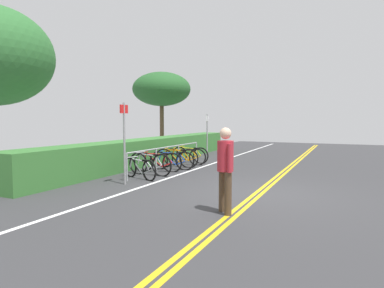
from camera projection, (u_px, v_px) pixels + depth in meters
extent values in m
cube|color=#353538|center=(259.00, 194.00, 8.38)|extent=(38.69, 12.69, 0.05)
cube|color=gold|center=(262.00, 194.00, 8.34)|extent=(34.82, 0.10, 0.00)
cube|color=gold|center=(256.00, 193.00, 8.41)|extent=(34.82, 0.10, 0.00)
cube|color=white|center=(153.00, 183.00, 9.69)|extent=(34.82, 0.12, 0.00)
cylinder|color=#9EA0A5|center=(127.00, 167.00, 10.02)|extent=(0.05, 0.05, 0.84)
cylinder|color=#9EA0A5|center=(156.00, 161.00, 11.56)|extent=(0.05, 0.05, 0.84)
cylinder|color=#9EA0A5|center=(179.00, 156.00, 13.11)|extent=(0.05, 0.05, 0.84)
cylinder|color=#9EA0A5|center=(196.00, 152.00, 14.65)|extent=(0.05, 0.05, 0.84)
cylinder|color=#9EA0A5|center=(168.00, 147.00, 12.30)|extent=(5.12, 0.04, 0.04)
torus|color=black|center=(130.00, 167.00, 10.77)|extent=(0.28, 0.65, 0.67)
torus|color=black|center=(149.00, 171.00, 10.07)|extent=(0.28, 0.65, 0.67)
cylinder|color=silver|center=(137.00, 166.00, 10.50)|extent=(0.23, 0.55, 0.46)
cylinder|color=silver|center=(138.00, 160.00, 10.44)|extent=(0.27, 0.65, 0.07)
cylinder|color=silver|center=(144.00, 168.00, 10.26)|extent=(0.09, 0.17, 0.41)
cylinder|color=silver|center=(146.00, 172.00, 10.20)|extent=(0.16, 0.35, 0.17)
cylinder|color=silver|center=(147.00, 166.00, 10.14)|extent=(0.12, 0.25, 0.29)
cylinder|color=silver|center=(131.00, 163.00, 10.73)|extent=(0.08, 0.14, 0.30)
cube|color=black|center=(145.00, 161.00, 10.20)|extent=(0.14, 0.22, 0.05)
cylinder|color=silver|center=(132.00, 157.00, 10.68)|extent=(0.44, 0.18, 0.03)
torus|color=black|center=(138.00, 164.00, 11.32)|extent=(0.10, 0.77, 0.77)
torus|color=black|center=(162.00, 165.00, 10.87)|extent=(0.10, 0.77, 0.77)
cylinder|color=silver|center=(147.00, 162.00, 11.14)|extent=(0.07, 0.55, 0.53)
cylinder|color=silver|center=(148.00, 155.00, 11.10)|extent=(0.08, 0.65, 0.07)
cylinder|color=silver|center=(155.00, 163.00, 10.99)|extent=(0.05, 0.16, 0.47)
cylinder|color=silver|center=(157.00, 168.00, 10.95)|extent=(0.06, 0.35, 0.19)
cylinder|color=silver|center=(159.00, 161.00, 10.90)|extent=(0.05, 0.24, 0.32)
cylinder|color=silver|center=(139.00, 159.00, 11.29)|extent=(0.04, 0.13, 0.35)
cube|color=black|center=(156.00, 155.00, 10.94)|extent=(0.09, 0.20, 0.05)
cylinder|color=silver|center=(140.00, 152.00, 11.25)|extent=(0.46, 0.06, 0.03)
torus|color=black|center=(144.00, 162.00, 11.88)|extent=(0.27, 0.71, 0.72)
torus|color=black|center=(172.00, 163.00, 11.75)|extent=(0.27, 0.71, 0.72)
cylinder|color=red|center=(154.00, 160.00, 11.83)|extent=(0.21, 0.58, 0.49)
cylinder|color=red|center=(156.00, 154.00, 11.80)|extent=(0.25, 0.69, 0.07)
cylinder|color=red|center=(164.00, 161.00, 11.78)|extent=(0.08, 0.17, 0.44)
cylinder|color=red|center=(167.00, 165.00, 11.78)|extent=(0.15, 0.37, 0.18)
cylinder|color=red|center=(169.00, 159.00, 11.75)|extent=(0.11, 0.26, 0.31)
cylinder|color=red|center=(145.00, 158.00, 11.87)|extent=(0.08, 0.14, 0.33)
cube|color=black|center=(166.00, 154.00, 11.75)|extent=(0.14, 0.21, 0.05)
cylinder|color=red|center=(146.00, 152.00, 11.84)|extent=(0.45, 0.16, 0.03)
torus|color=black|center=(159.00, 161.00, 12.41)|extent=(0.24, 0.70, 0.71)
torus|color=black|center=(185.00, 161.00, 12.24)|extent=(0.24, 0.70, 0.71)
cylinder|color=#1947B7|center=(169.00, 159.00, 12.34)|extent=(0.18, 0.56, 0.49)
cylinder|color=#1947B7|center=(170.00, 153.00, 12.31)|extent=(0.21, 0.67, 0.07)
cylinder|color=#1947B7|center=(177.00, 159.00, 12.28)|extent=(0.08, 0.17, 0.44)
cylinder|color=#1947B7|center=(180.00, 163.00, 12.27)|extent=(0.13, 0.36, 0.18)
cylinder|color=#1947B7|center=(182.00, 157.00, 12.24)|extent=(0.10, 0.25, 0.30)
cylinder|color=#1947B7|center=(160.00, 156.00, 12.39)|extent=(0.07, 0.14, 0.32)
cube|color=black|center=(179.00, 153.00, 12.25)|extent=(0.13, 0.21, 0.05)
cylinder|color=#1947B7|center=(161.00, 151.00, 12.37)|extent=(0.45, 0.15, 0.03)
torus|color=black|center=(164.00, 158.00, 12.98)|extent=(0.26, 0.74, 0.76)
torus|color=black|center=(189.00, 159.00, 12.82)|extent=(0.26, 0.74, 0.76)
cylinder|color=orange|center=(173.00, 156.00, 12.92)|extent=(0.19, 0.56, 0.52)
cylinder|color=orange|center=(175.00, 150.00, 12.89)|extent=(0.22, 0.66, 0.07)
cylinder|color=orange|center=(182.00, 157.00, 12.86)|extent=(0.08, 0.17, 0.46)
cylinder|color=orange|center=(184.00, 161.00, 12.86)|extent=(0.13, 0.36, 0.19)
cylinder|color=orange|center=(186.00, 155.00, 12.83)|extent=(0.10, 0.25, 0.32)
cylinder|color=orange|center=(165.00, 154.00, 12.96)|extent=(0.07, 0.14, 0.34)
cube|color=black|center=(183.00, 150.00, 12.84)|extent=(0.13, 0.21, 0.05)
cylinder|color=orange|center=(166.00, 148.00, 12.94)|extent=(0.45, 0.15, 0.03)
torus|color=black|center=(172.00, 157.00, 13.61)|extent=(0.29, 0.69, 0.71)
torus|color=black|center=(197.00, 157.00, 13.50)|extent=(0.29, 0.69, 0.71)
cylinder|color=orange|center=(181.00, 155.00, 13.56)|extent=(0.23, 0.58, 0.49)
cylinder|color=orange|center=(183.00, 150.00, 13.54)|extent=(0.27, 0.69, 0.07)
cylinder|color=orange|center=(190.00, 156.00, 13.53)|extent=(0.09, 0.17, 0.44)
cylinder|color=orange|center=(193.00, 159.00, 13.53)|extent=(0.16, 0.37, 0.18)
cylinder|color=orange|center=(195.00, 154.00, 13.50)|extent=(0.12, 0.26, 0.30)
cylinder|color=orange|center=(173.00, 153.00, 13.59)|extent=(0.08, 0.14, 0.32)
cube|color=black|center=(192.00, 150.00, 13.50)|extent=(0.14, 0.22, 0.05)
cylinder|color=orange|center=(174.00, 148.00, 13.57)|extent=(0.44, 0.18, 0.03)
torus|color=black|center=(180.00, 155.00, 14.48)|extent=(0.06, 0.72, 0.71)
torus|color=black|center=(201.00, 156.00, 14.05)|extent=(0.06, 0.72, 0.71)
cylinder|color=yellow|center=(187.00, 153.00, 14.31)|extent=(0.04, 0.58, 0.49)
cylinder|color=yellow|center=(189.00, 148.00, 14.27)|extent=(0.04, 0.69, 0.07)
cylinder|color=yellow|center=(195.00, 154.00, 14.17)|extent=(0.04, 0.17, 0.44)
cylinder|color=yellow|center=(197.00, 157.00, 14.13)|extent=(0.04, 0.37, 0.18)
cylinder|color=yellow|center=(198.00, 152.00, 14.09)|extent=(0.04, 0.25, 0.30)
cylinder|color=yellow|center=(181.00, 151.00, 14.45)|extent=(0.04, 0.14, 0.32)
cube|color=black|center=(196.00, 148.00, 14.12)|extent=(0.08, 0.20, 0.05)
cylinder|color=yellow|center=(182.00, 146.00, 14.41)|extent=(0.46, 0.03, 0.03)
cylinder|color=#4C3826|center=(222.00, 191.00, 6.70)|extent=(0.14, 0.14, 0.85)
cylinder|color=#4C3826|center=(228.00, 194.00, 6.43)|extent=(0.14, 0.14, 0.85)
cylinder|color=#B22633|center=(225.00, 156.00, 6.51)|extent=(0.32, 0.32, 0.60)
sphere|color=beige|center=(226.00, 133.00, 6.48)|extent=(0.23, 0.23, 0.23)
cylinder|color=#B22633|center=(221.00, 156.00, 6.70)|extent=(0.09, 0.09, 0.55)
cylinder|color=#B22633|center=(230.00, 158.00, 6.32)|extent=(0.09, 0.09, 0.55)
cylinder|color=gray|center=(124.00, 144.00, 9.44)|extent=(0.06, 0.06, 2.33)
cube|color=red|center=(124.00, 109.00, 9.37)|extent=(0.36, 0.04, 0.24)
cylinder|color=gray|center=(207.00, 137.00, 15.35)|extent=(0.06, 0.06, 2.09)
cube|color=white|center=(207.00, 118.00, 15.28)|extent=(0.36, 0.07, 0.24)
cube|color=#387533|center=(152.00, 150.00, 14.37)|extent=(14.12, 1.16, 1.05)
cylinder|color=brown|center=(162.00, 128.00, 19.16)|extent=(0.24, 0.24, 2.72)
ellipsoid|color=#235626|center=(162.00, 89.00, 18.99)|extent=(3.32, 3.32, 1.93)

